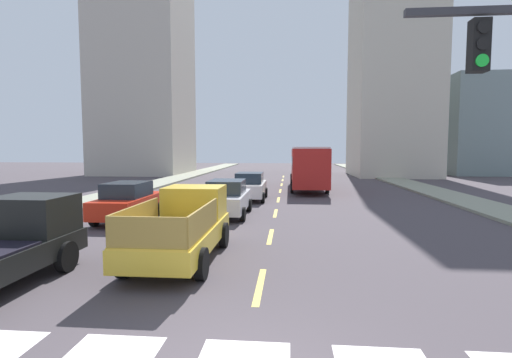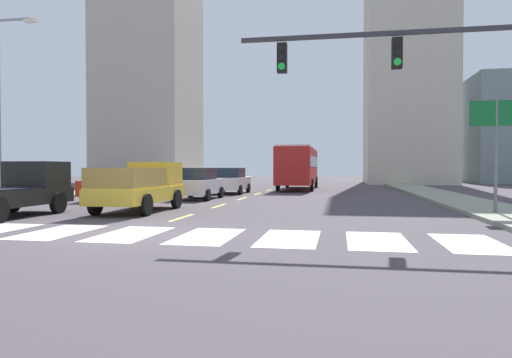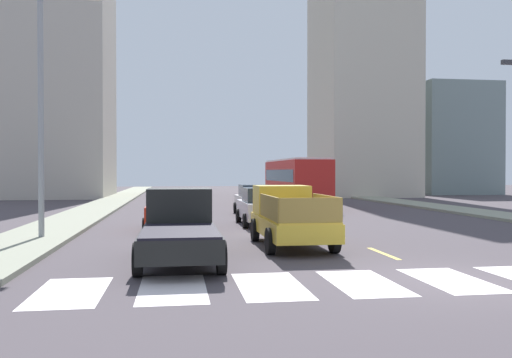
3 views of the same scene
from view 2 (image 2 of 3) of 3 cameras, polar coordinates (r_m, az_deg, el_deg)
ground_plane at (r=12.45m, az=-15.29°, el=-6.59°), size 160.00×160.00×0.00m
sidewalk_right at (r=29.76m, az=21.68°, el=-1.88°), size 2.82×110.00×0.15m
sidewalk_left at (r=33.54m, az=-19.36°, el=-1.50°), size 2.82×110.00×0.15m
crosswalk_stripe_3 at (r=13.47m, az=-23.32°, el=-6.04°), size 1.40×2.88×0.01m
crosswalk_stripe_4 at (r=12.45m, az=-15.29°, el=-6.57°), size 1.40×2.88×0.01m
crosswalk_stripe_5 at (r=11.72m, az=-6.04°, el=-7.03°), size 1.40×2.88×0.01m
crosswalk_stripe_6 at (r=11.32m, az=4.16°, el=-7.33°), size 1.40×2.88×0.01m
crosswalk_stripe_7 at (r=11.29m, az=14.76°, el=-7.39°), size 1.40×2.88×0.01m
crosswalk_stripe_8 at (r=11.64m, az=25.06°, el=-7.21°), size 1.40×2.88×0.01m
lane_dash_0 at (r=16.12m, az=-9.14°, el=-4.74°), size 0.16×2.40×0.01m
lane_dash_1 at (r=20.89m, az=-4.57°, el=-3.33°), size 0.16×2.40×0.01m
lane_dash_2 at (r=25.74m, az=-1.72°, el=-2.43°), size 0.16×2.40×0.01m
lane_dash_3 at (r=30.64m, az=0.22°, el=-1.82°), size 0.16×2.40×0.01m
lane_dash_4 at (r=35.57m, az=1.62°, el=-1.38°), size 0.16×2.40×0.01m
lane_dash_5 at (r=40.51m, az=2.68°, el=-1.04°), size 0.16×2.40×0.01m
lane_dash_6 at (r=45.47m, az=3.51°, el=-0.78°), size 0.16×2.40×0.01m
lane_dash_7 at (r=50.43m, az=4.18°, el=-0.56°), size 0.16×2.40×0.01m
pickup_stakebed at (r=19.05m, az=-13.75°, el=-1.00°), size 2.18×5.20×1.96m
pickup_dark at (r=18.55m, az=-27.62°, el=-1.23°), size 2.18×5.20×1.96m
city_bus at (r=36.75m, az=5.26°, el=1.75°), size 2.72×10.80×3.32m
sedan_mid at (r=30.73m, az=-3.12°, el=-0.21°), size 2.02×4.40×1.72m
sedan_near_left at (r=25.37m, az=-7.16°, el=-0.56°), size 2.02×4.40×1.72m
sedan_far at (r=25.54m, az=-17.22°, el=-0.60°), size 2.02×4.40×1.72m
traffic_signal_gantry at (r=13.60m, az=21.52°, el=11.64°), size 7.98×0.27×6.00m
direction_sign_green at (r=18.38m, az=27.52°, el=5.34°), size 1.70×0.12×4.20m
streetlight_left at (r=25.63m, az=-28.97°, el=8.50°), size 2.20×0.28×9.00m
tower_tall_centre at (r=60.99m, az=-13.12°, el=17.42°), size 10.60×10.90×37.19m
block_mid_left at (r=60.62m, az=28.49°, el=5.32°), size 8.32×10.65×12.11m
block_mid_right at (r=55.04m, az=18.27°, el=16.80°), size 8.87×10.29×32.83m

